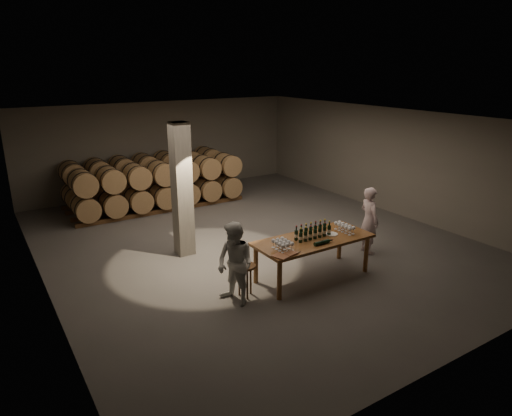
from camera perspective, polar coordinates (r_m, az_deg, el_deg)
room at (r=10.89m, az=-9.24°, el=2.19°), size 12.00×12.00×12.00m
tasting_table at (r=9.84m, az=7.15°, el=-4.35°), size 2.60×1.10×0.90m
barrel_stack_back at (r=15.90m, az=-13.59°, el=3.93°), size 5.48×0.95×1.57m
barrel_stack_front at (r=14.62m, az=-11.76°, el=2.87°), size 5.48×0.95×1.57m
bottle_cluster at (r=9.81m, az=7.12°, el=-3.05°), size 0.86×0.23×0.32m
lying_bottles at (r=9.50m, az=8.27°, el=-4.28°), size 0.47×0.08×0.08m
glass_cluster_left at (r=9.15m, az=3.35°, el=-4.36°), size 0.31×0.42×0.19m
glass_cluster_right at (r=10.26m, az=11.02°, el=-2.21°), size 0.20×0.53×0.18m
plate at (r=10.08m, az=9.40°, el=-3.22°), size 0.28×0.28×0.02m
notebook_near at (r=8.97m, az=4.37°, el=-5.68°), size 0.28×0.24×0.03m
notebook_corner at (r=8.83m, az=3.12°, el=-6.05°), size 0.31×0.35×0.03m
pen at (r=9.04m, az=5.32°, el=-5.59°), size 0.15×0.05×0.01m
stool at (r=9.08m, az=-1.30°, el=-7.86°), size 0.40×0.40×0.67m
person_man at (r=11.38m, az=13.95°, el=-1.50°), size 0.48×0.66×1.66m
person_woman at (r=8.73m, az=-2.62°, el=-7.01°), size 0.82×0.94×1.64m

